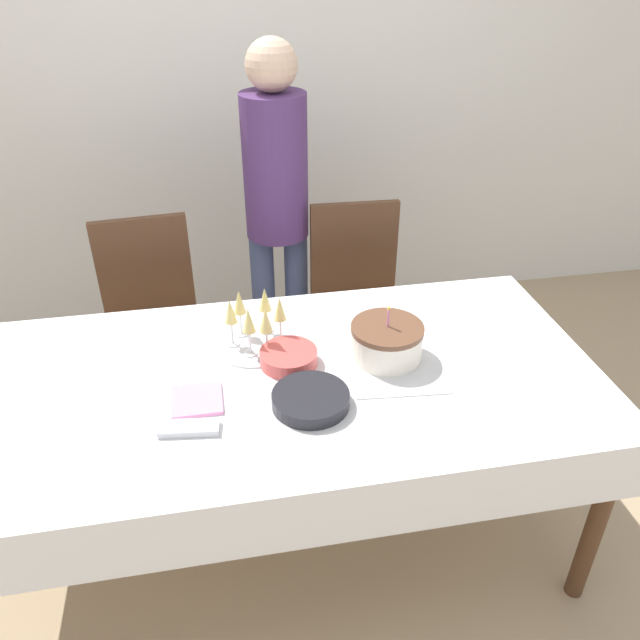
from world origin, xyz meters
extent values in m
plane|color=tan|center=(0.00, 0.00, 0.00)|extent=(12.00, 12.00, 0.00)
cube|color=silver|center=(0.00, 1.76, 1.35)|extent=(8.00, 0.05, 2.70)
cube|color=white|center=(0.00, 0.00, 0.74)|extent=(2.02, 0.97, 0.03)
cube|color=white|center=(0.00, 0.00, 0.65)|extent=(2.05, 1.00, 0.21)
cylinder|color=#51331E|center=(0.95, -0.43, 0.36)|extent=(0.06, 0.06, 0.72)
cylinder|color=#51331E|center=(-0.95, 0.43, 0.36)|extent=(0.06, 0.06, 0.72)
cylinder|color=#51331E|center=(0.95, 0.43, 0.36)|extent=(0.06, 0.06, 0.72)
cube|color=#51331E|center=(-0.45, 0.74, 0.43)|extent=(0.46, 0.46, 0.04)
cube|color=#51331E|center=(-0.47, 0.93, 0.70)|extent=(0.40, 0.07, 0.50)
cylinder|color=#51331E|center=(-0.26, 0.57, 0.20)|extent=(0.04, 0.04, 0.41)
cylinder|color=#51331E|center=(-0.62, 0.54, 0.20)|extent=(0.04, 0.04, 0.41)
cylinder|color=#51331E|center=(-0.29, 0.93, 0.20)|extent=(0.04, 0.04, 0.41)
cylinder|color=#51331E|center=(-0.65, 0.90, 0.20)|extent=(0.04, 0.04, 0.41)
cube|color=#51331E|center=(0.45, 0.74, 0.43)|extent=(0.44, 0.44, 0.04)
cube|color=#51331E|center=(0.46, 0.93, 0.70)|extent=(0.40, 0.05, 0.50)
cylinder|color=#51331E|center=(0.63, 0.55, 0.20)|extent=(0.04, 0.04, 0.41)
cylinder|color=#51331E|center=(0.27, 0.56, 0.20)|extent=(0.04, 0.04, 0.41)
cylinder|color=#51331E|center=(0.64, 0.91, 0.20)|extent=(0.04, 0.04, 0.41)
cylinder|color=#51331E|center=(0.28, 0.92, 0.20)|extent=(0.04, 0.04, 0.41)
cylinder|color=silver|center=(0.36, 0.04, 0.80)|extent=(0.23, 0.23, 0.10)
cylinder|color=brown|center=(0.36, 0.04, 0.86)|extent=(0.24, 0.24, 0.02)
cylinder|color=pink|center=(0.36, 0.04, 0.90)|extent=(0.01, 0.01, 0.06)
sphere|color=#F9CC4C|center=(0.36, 0.04, 0.94)|extent=(0.01, 0.01, 0.01)
cylinder|color=silver|center=(-0.06, 0.19, 0.76)|extent=(0.28, 0.28, 0.01)
cylinder|color=silver|center=(0.03, 0.19, 0.76)|extent=(0.05, 0.05, 0.00)
cylinder|color=silver|center=(0.03, 0.19, 0.81)|extent=(0.01, 0.01, 0.08)
cone|color=#E0CC72|center=(0.03, 0.19, 0.89)|extent=(0.04, 0.04, 0.08)
cylinder|color=silver|center=(-0.01, 0.26, 0.76)|extent=(0.05, 0.05, 0.00)
cylinder|color=silver|center=(-0.01, 0.26, 0.81)|extent=(0.01, 0.01, 0.08)
cone|color=#E0CC72|center=(-0.01, 0.26, 0.89)|extent=(0.04, 0.04, 0.08)
cylinder|color=silver|center=(-0.10, 0.26, 0.76)|extent=(0.05, 0.05, 0.00)
cylinder|color=silver|center=(-0.10, 0.26, 0.81)|extent=(0.01, 0.01, 0.08)
cone|color=#E0CC72|center=(-0.10, 0.26, 0.89)|extent=(0.04, 0.04, 0.08)
cylinder|color=silver|center=(-0.13, 0.20, 0.76)|extent=(0.05, 0.05, 0.00)
cylinder|color=silver|center=(-0.13, 0.20, 0.81)|extent=(0.01, 0.01, 0.08)
cone|color=#E0CC72|center=(-0.13, 0.20, 0.89)|extent=(0.04, 0.04, 0.08)
cylinder|color=silver|center=(-0.08, 0.13, 0.76)|extent=(0.05, 0.05, 0.00)
cylinder|color=silver|center=(-0.08, 0.13, 0.81)|extent=(0.01, 0.01, 0.08)
cone|color=#E0CC72|center=(-0.08, 0.13, 0.89)|extent=(0.04, 0.04, 0.08)
cylinder|color=silver|center=(-0.03, 0.12, 0.76)|extent=(0.05, 0.05, 0.00)
cylinder|color=silver|center=(-0.03, 0.12, 0.81)|extent=(0.01, 0.01, 0.08)
cone|color=#E0CC72|center=(-0.03, 0.12, 0.89)|extent=(0.04, 0.04, 0.08)
cylinder|color=black|center=(0.07, -0.16, 0.76)|extent=(0.23, 0.23, 0.01)
cylinder|color=black|center=(0.07, -0.16, 0.76)|extent=(0.23, 0.23, 0.01)
cylinder|color=black|center=(0.07, -0.16, 0.77)|extent=(0.23, 0.23, 0.01)
cylinder|color=black|center=(0.07, -0.16, 0.78)|extent=(0.23, 0.23, 0.01)
cylinder|color=black|center=(0.07, -0.16, 0.78)|extent=(0.23, 0.23, 0.01)
cylinder|color=black|center=(0.07, -0.16, 0.79)|extent=(0.23, 0.23, 0.01)
cylinder|color=#CC4C47|center=(0.04, 0.06, 0.76)|extent=(0.19, 0.19, 0.01)
cylinder|color=#CC4C47|center=(0.04, 0.06, 0.76)|extent=(0.19, 0.19, 0.01)
cylinder|color=#CC4C47|center=(0.04, 0.06, 0.77)|extent=(0.19, 0.19, 0.01)
cylinder|color=#CC4C47|center=(0.04, 0.06, 0.78)|extent=(0.19, 0.19, 0.01)
cylinder|color=#CC4C47|center=(0.04, 0.06, 0.78)|extent=(0.19, 0.19, 0.01)
cylinder|color=#CC4C47|center=(0.04, 0.06, 0.79)|extent=(0.19, 0.19, 0.01)
cylinder|color=#CC4C47|center=(0.04, 0.06, 0.80)|extent=(0.19, 0.19, 0.01)
cube|color=silver|center=(0.36, -0.17, 0.75)|extent=(0.30, 0.04, 0.00)
cube|color=silver|center=(-0.29, -0.21, 0.76)|extent=(0.18, 0.08, 0.02)
cube|color=pink|center=(-0.26, -0.08, 0.76)|extent=(0.15, 0.15, 0.01)
cylinder|color=#3F4C72|center=(0.05, 1.03, 0.39)|extent=(0.11, 0.11, 0.78)
cylinder|color=#3F4C72|center=(0.21, 1.03, 0.39)|extent=(0.11, 0.11, 0.78)
cylinder|color=#4C2D60|center=(0.13, 1.03, 1.09)|extent=(0.28, 0.28, 0.62)
sphere|color=#D8B293|center=(0.13, 1.03, 1.51)|extent=(0.21, 0.21, 0.21)
camera|label=1|loc=(-0.17, -1.59, 1.95)|focal=35.00mm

